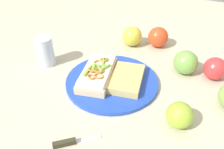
# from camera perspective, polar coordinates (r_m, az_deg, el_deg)

# --- Properties ---
(ground_plane) EXTENTS (2.00, 2.00, 0.00)m
(ground_plane) POSITION_cam_1_polar(r_m,az_deg,el_deg) (0.71, -0.00, -2.09)
(ground_plane) COLOR #B6B197
(ground_plane) RESTS_ON ground
(plate) EXTENTS (0.30, 0.30, 0.01)m
(plate) POSITION_cam_1_polar(r_m,az_deg,el_deg) (0.71, -0.00, -1.70)
(plate) COLOR blue
(plate) RESTS_ON ground_plane
(sandwich) EXTENTS (0.13, 0.20, 0.05)m
(sandwich) POSITION_cam_1_polar(r_m,az_deg,el_deg) (0.70, -3.75, 0.44)
(sandwich) COLOR beige
(sandwich) RESTS_ON plate
(bread_slice_side) EXTENTS (0.12, 0.16, 0.02)m
(bread_slice_side) POSITION_cam_1_polar(r_m,az_deg,el_deg) (0.69, 3.82, -1.06)
(bread_slice_side) COLOR tan
(bread_slice_side) RESTS_ON plate
(apple_0) EXTENTS (0.10, 0.10, 0.08)m
(apple_0) POSITION_cam_1_polar(r_m,az_deg,el_deg) (0.91, 11.84, 9.44)
(apple_0) COLOR red
(apple_0) RESTS_ON ground_plane
(apple_1) EXTENTS (0.09, 0.09, 0.07)m
(apple_1) POSITION_cam_1_polar(r_m,az_deg,el_deg) (0.79, 25.09, 1.40)
(apple_1) COLOR red
(apple_1) RESTS_ON ground_plane
(apple_3) EXTENTS (0.09, 0.09, 0.08)m
(apple_3) POSITION_cam_1_polar(r_m,az_deg,el_deg) (0.77, 18.52, 2.96)
(apple_3) COLOR #6EA246
(apple_3) RESTS_ON ground_plane
(apple_4) EXTENTS (0.08, 0.08, 0.07)m
(apple_4) POSITION_cam_1_polar(r_m,az_deg,el_deg) (0.59, 17.07, -10.01)
(apple_4) COLOR #8EB733
(apple_4) RESTS_ON ground_plane
(apple_5) EXTENTS (0.11, 0.11, 0.08)m
(apple_5) POSITION_cam_1_polar(r_m,az_deg,el_deg) (0.91, 5.22, 9.84)
(apple_5) COLOR gold
(apple_5) RESTS_ON ground_plane
(drinking_glass) EXTENTS (0.06, 0.06, 0.10)m
(drinking_glass) POSITION_cam_1_polar(r_m,az_deg,el_deg) (0.81, -16.97, 5.71)
(drinking_glass) COLOR silver
(drinking_glass) RESTS_ON ground_plane
(knife) EXTENTS (0.09, 0.08, 0.01)m
(knife) POSITION_cam_1_polar(r_m,az_deg,el_deg) (0.55, -10.88, -16.82)
(knife) COLOR silver
(knife) RESTS_ON ground_plane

